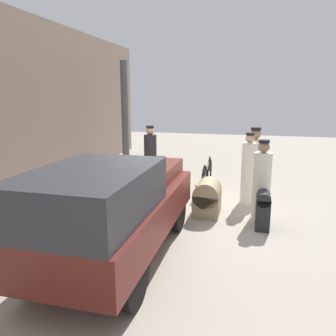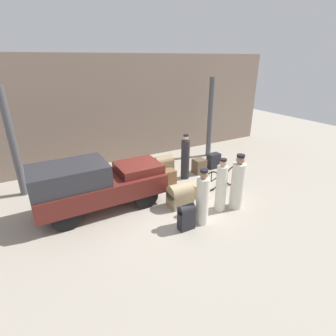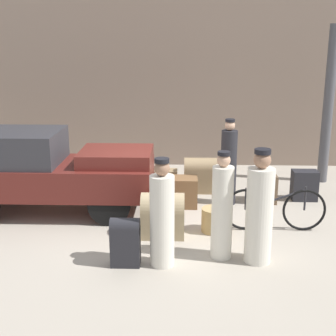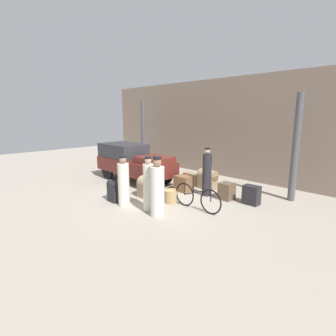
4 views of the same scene
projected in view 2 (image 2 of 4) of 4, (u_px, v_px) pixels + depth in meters
The scene contains 18 objects.
ground_plane at pixel (166, 197), 8.80m from camera, with size 30.00×30.00×0.00m, color #A89E8E.
station_building_facade at pixel (119, 110), 11.19m from camera, with size 16.00×0.15×4.50m.
canopy_pillar_left at pixel (13, 144), 8.31m from camera, with size 0.23×0.23×3.57m.
canopy_pillar_right at pixel (210, 118), 11.89m from camera, with size 0.23×0.23×3.57m.
truck at pixel (95, 183), 7.77m from camera, with size 3.82×1.50×1.59m.
bicycle at pixel (222, 178), 9.27m from camera, with size 1.77×0.04×0.80m.
wicker_basket at pixel (200, 190), 8.79m from camera, with size 0.45×0.45×0.42m.
porter_with_bicycle at pixel (238, 184), 7.93m from camera, with size 0.40×0.40×1.74m.
conductor_in_dark_uniform at pixel (185, 158), 9.90m from camera, with size 0.32×0.32×1.74m.
porter_lifting_near_truck at pixel (203, 199), 7.17m from camera, with size 0.36×0.36×1.63m.
porter_carrying_trunk at pixel (221, 187), 7.79m from camera, with size 0.32×0.32×1.67m.
suitcase_black_upright at pixel (199, 166), 10.55m from camera, with size 0.46×0.45×0.58m.
suitcase_small_leather at pixel (180, 195), 8.18m from camera, with size 0.73×0.53×0.75m.
trunk_umber_medium at pixel (164, 165), 10.42m from camera, with size 0.73×0.43×0.76m.
trunk_barrel_dark at pixel (186, 216), 7.04m from camera, with size 0.43×0.26×0.74m.
trunk_wicker_pale at pixel (214, 161), 11.04m from camera, with size 0.52×0.34×0.63m.
suitcase_tan_flat at pixel (166, 178), 9.52m from camera, with size 0.62×0.48×0.59m.
trunk_large_brown at pixel (143, 172), 10.16m from camera, with size 0.74×0.33×0.46m.
Camera 2 is at (-3.75, -6.75, 4.33)m, focal length 28.00 mm.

